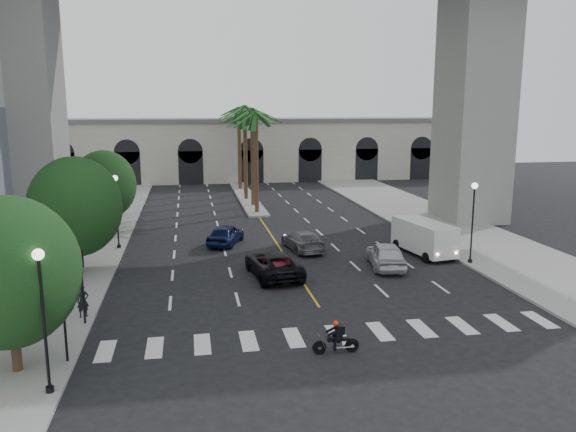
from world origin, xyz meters
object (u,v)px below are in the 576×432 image
(traffic_signal_far, at_px, (82,274))
(pedestrian_b, at_px, (56,293))
(cargo_van, at_px, (424,237))
(traffic_signal_near, at_px, (63,304))
(motorcycle_rider, at_px, (337,338))
(car_e, at_px, (226,234))
(lamp_post_left_near, at_px, (43,309))
(car_b, at_px, (274,266))
(pedestrian_a, at_px, (83,301))
(car_d, at_px, (303,241))
(car_a, at_px, (386,255))
(lamp_post_left_far, at_px, (117,205))
(lamp_post_right, at_px, (473,216))
(car_c, at_px, (273,264))

(traffic_signal_far, bearing_deg, pedestrian_b, 132.67)
(cargo_van, bearing_deg, traffic_signal_near, -156.27)
(motorcycle_rider, distance_m, car_e, 19.89)
(lamp_post_left_near, relative_size, cargo_van, 0.94)
(car_b, height_order, pedestrian_a, pedestrian_a)
(traffic_signal_near, distance_m, cargo_van, 24.73)
(cargo_van, bearing_deg, car_d, 152.34)
(traffic_signal_near, height_order, pedestrian_a, traffic_signal_near)
(car_b, height_order, pedestrian_b, pedestrian_b)
(car_d, height_order, cargo_van, cargo_van)
(motorcycle_rider, height_order, car_a, car_a)
(car_d, relative_size, pedestrian_a, 3.18)
(car_a, relative_size, pedestrian_a, 3.17)
(lamp_post_left_far, xyz_separation_m, traffic_signal_near, (0.10, -18.50, -0.71))
(lamp_post_left_near, bearing_deg, motorcycle_rider, 8.55)
(traffic_signal_near, relative_size, cargo_van, 0.64)
(car_a, distance_m, cargo_van, 4.46)
(motorcycle_rider, relative_size, car_d, 0.40)
(car_e, bearing_deg, lamp_post_right, 173.21)
(pedestrian_b, bearing_deg, car_e, 78.56)
(motorcycle_rider, bearing_deg, car_c, 95.48)
(traffic_signal_near, xyz_separation_m, car_e, (7.52, 18.76, -1.74))
(traffic_signal_far, height_order, car_b, traffic_signal_far)
(car_e, height_order, pedestrian_a, pedestrian_a)
(car_d, bearing_deg, lamp_post_left_near, 46.49)
(car_d, bearing_deg, car_a, 121.00)
(pedestrian_a, bearing_deg, car_a, -2.58)
(car_b, bearing_deg, traffic_signal_near, 24.59)
(traffic_signal_far, xyz_separation_m, car_b, (9.80, 6.12, -1.85))
(traffic_signal_near, xyz_separation_m, motorcycle_rider, (10.78, -0.86, -1.87))
(lamp_post_left_far, xyz_separation_m, pedestrian_a, (-0.10, -13.61, -2.30))
(lamp_post_right, bearing_deg, car_a, 176.18)
(car_e, relative_size, pedestrian_b, 2.33)
(lamp_post_left_near, xyz_separation_m, pedestrian_a, (-0.10, 7.39, -2.30))
(lamp_post_left_far, distance_m, car_c, 13.14)
(lamp_post_left_near, relative_size, car_e, 1.19)
(lamp_post_right, height_order, pedestrian_b, lamp_post_right)
(car_d, relative_size, car_e, 1.08)
(car_a, height_order, car_d, car_a)
(lamp_post_right, bearing_deg, car_c, -178.70)
(car_c, xyz_separation_m, pedestrian_a, (-10.00, -5.32, 0.14))
(lamp_post_left_near, relative_size, motorcycle_rider, 2.72)
(car_a, xyz_separation_m, car_d, (-4.31, 5.19, -0.12))
(car_a, bearing_deg, lamp_post_right, -175.16)
(traffic_signal_near, height_order, motorcycle_rider, traffic_signal_near)
(car_d, height_order, pedestrian_a, pedestrian_a)
(car_a, height_order, car_c, car_a)
(lamp_post_right, relative_size, car_a, 1.10)
(cargo_van, bearing_deg, traffic_signal_far, -164.76)
(car_b, distance_m, car_e, 8.93)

